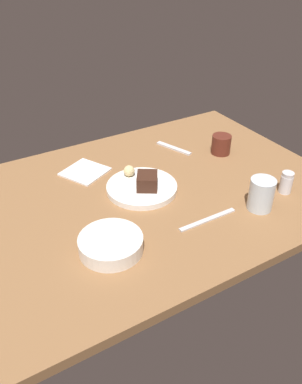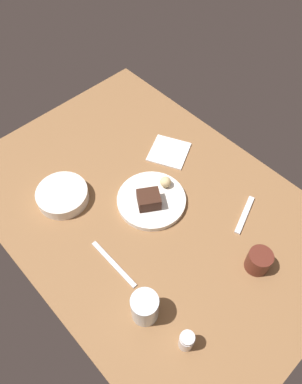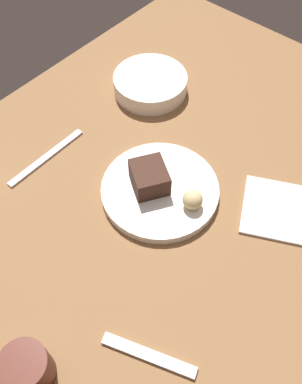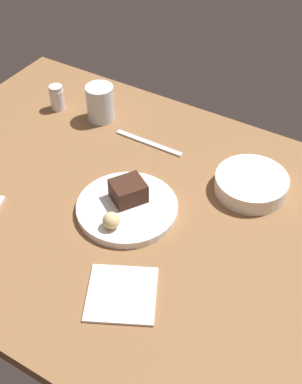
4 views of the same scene
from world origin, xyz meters
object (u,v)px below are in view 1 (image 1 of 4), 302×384
at_px(side_bowl, 111,244).
at_px(coffee_cup, 221,144).
at_px(dessert_plate, 142,188).
at_px(folded_napkin, 85,172).
at_px(water_glass, 261,194).
at_px(butter_knife, 208,220).
at_px(salt_shaker, 286,183).
at_px(chocolate_cake_slice, 146,181).
at_px(bread_roll, 129,171).
at_px(dessert_spoon, 174,148).

bearing_deg(side_bowl, coffee_cup, -154.85).
bearing_deg(dessert_plate, folded_napkin, -59.63).
xyz_separation_m(water_glass, coffee_cup, (-0.12, -0.33, -0.01)).
bearing_deg(dessert_plate, butter_knife, 110.16).
xyz_separation_m(salt_shaker, folded_napkin, (0.50, -0.43, -0.03)).
xyz_separation_m(chocolate_cake_slice, folded_napkin, (0.12, -0.21, -0.04)).
bearing_deg(dessert_plate, bread_roll, -84.13).
bearing_deg(butter_knife, dessert_spoon, -111.02).
height_order(bread_roll, folded_napkin, bread_roll).
bearing_deg(coffee_cup, folded_napkin, -14.36).
distance_m(bread_roll, butter_knife, 0.32).
relative_size(salt_shaker, butter_knife, 0.37).
relative_size(water_glass, butter_knife, 0.51).
xyz_separation_m(water_glass, side_bowl, (0.46, -0.06, -0.03)).
distance_m(butter_knife, folded_napkin, 0.47).
distance_m(salt_shaker, side_bowl, 0.59).
bearing_deg(water_glass, folded_napkin, -51.11).
distance_m(salt_shaker, dessert_spoon, 0.44).
height_order(water_glass, folded_napkin, water_glass).
xyz_separation_m(chocolate_cake_slice, salt_shaker, (-0.38, 0.22, -0.01)).
height_order(dessert_plate, salt_shaker, salt_shaker).
bearing_deg(chocolate_cake_slice, water_glass, 135.71).
bearing_deg(dessert_spoon, water_glass, 161.21).
height_order(butter_knife, folded_napkin, folded_napkin).
distance_m(chocolate_cake_slice, folded_napkin, 0.25).
height_order(dessert_plate, water_glass, water_glass).
distance_m(dessert_plate, chocolate_cake_slice, 0.04).
height_order(dessert_spoon, folded_napkin, dessert_spoon).
distance_m(coffee_cup, butter_knife, 0.42).
bearing_deg(side_bowl, butter_knife, 174.49).
bearing_deg(water_glass, coffee_cup, -110.05).
distance_m(side_bowl, folded_napkin, 0.41).
bearing_deg(folded_napkin, side_bowl, 76.81).
height_order(dessert_plate, folded_napkin, dessert_plate).
distance_m(dessert_plate, dessert_spoon, 0.30).
bearing_deg(bread_roll, chocolate_cake_slice, 98.29).
distance_m(dessert_plate, water_glass, 0.37).
xyz_separation_m(salt_shaker, dessert_spoon, (0.14, -0.42, -0.03)).
height_order(dessert_plate, bread_roll, bread_roll).
distance_m(salt_shaker, water_glass, 0.13).
height_order(bread_roll, side_bowl, bread_roll).
distance_m(chocolate_cake_slice, salt_shaker, 0.44).
bearing_deg(dessert_spoon, coffee_cup, -150.85).
height_order(water_glass, butter_knife, water_glass).
bearing_deg(dessert_plate, dessert_spoon, -143.02).
xyz_separation_m(bread_roll, side_bowl, (0.20, 0.27, -0.02)).
relative_size(salt_shaker, dessert_spoon, 0.47).
bearing_deg(side_bowl, folded_napkin, -103.19).
distance_m(salt_shaker, coffee_cup, 0.31).
bearing_deg(bread_roll, side_bowl, 53.96).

